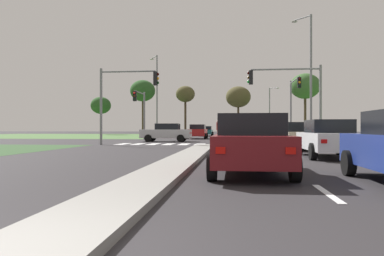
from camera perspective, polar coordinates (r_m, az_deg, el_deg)
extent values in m
plane|color=#282628|center=(32.84, 3.11, -2.10)|extent=(200.00, 200.00, 0.00)
cube|color=#476B38|center=(63.45, -19.23, -1.09)|extent=(35.00, 35.00, 0.01)
cube|color=gray|center=(13.93, -1.21, -4.63)|extent=(1.20, 22.00, 0.14)
cube|color=#ADA89E|center=(57.80, 4.47, -1.13)|extent=(1.20, 36.00, 0.14)
cube|color=silver|center=(7.42, 19.65, -9.21)|extent=(0.14, 2.00, 0.01)
cube|color=silver|center=(13.29, 13.62, -5.13)|extent=(0.14, 2.00, 0.01)
cube|color=silver|center=(19.24, 11.33, -3.55)|extent=(0.14, 2.00, 0.01)
cube|color=silver|center=(25.21, 10.12, -2.71)|extent=(0.14, 2.00, 0.01)
cube|color=silver|center=(15.65, 25.13, -4.36)|extent=(0.14, 24.00, 0.01)
cube|color=silver|center=(25.87, 10.69, -2.64)|extent=(6.40, 0.50, 0.01)
cube|color=silver|center=(28.78, -10.32, -2.38)|extent=(0.70, 2.80, 0.01)
cube|color=silver|center=(28.48, -8.10, -2.40)|extent=(0.70, 2.80, 0.01)
cube|color=silver|center=(28.22, -5.83, -2.43)|extent=(0.70, 2.80, 0.01)
cube|color=silver|center=(28.00, -3.53, -2.44)|extent=(0.70, 2.80, 0.01)
cube|color=silver|center=(27.82, -1.19, -2.46)|extent=(0.70, 2.80, 0.01)
cube|color=silver|center=(27.70, 1.17, -2.47)|extent=(0.70, 2.80, 0.01)
cube|color=silver|center=(16.37, 19.70, -1.87)|extent=(1.75, 4.58, 0.68)
cube|color=black|center=(16.22, 19.82, 0.24)|extent=(1.54, 2.11, 0.52)
cube|color=red|center=(13.97, 19.24, -1.90)|extent=(0.20, 0.04, 0.14)
cube|color=red|center=(14.33, 24.43, -1.86)|extent=(0.20, 0.04, 0.14)
cylinder|color=black|center=(17.64, 15.82, -2.84)|extent=(0.22, 0.64, 0.64)
cylinder|color=black|center=(18.02, 21.32, -2.79)|extent=(0.22, 0.64, 0.64)
cylinder|color=black|center=(14.77, 17.71, -3.39)|extent=(0.22, 0.64, 0.64)
cylinder|color=black|center=(15.21, 24.19, -3.30)|extent=(0.22, 0.64, 0.64)
cube|color=#B7B7BC|center=(33.41, -3.93, -0.87)|extent=(4.39, 1.74, 0.75)
cube|color=black|center=(33.38, -3.67, 0.22)|extent=(2.02, 1.53, 0.52)
cube|color=red|center=(32.43, -0.28, -0.76)|extent=(0.04, 0.20, 0.14)
cube|color=red|center=(33.74, -0.02, -0.73)|extent=(0.04, 0.20, 0.14)
cylinder|color=black|center=(32.84, -6.61, -1.54)|extent=(0.64, 0.22, 0.64)
cylinder|color=black|center=(34.54, -5.97, -1.46)|extent=(0.64, 0.22, 0.64)
cylinder|color=black|center=(32.33, -1.75, -1.56)|extent=(0.64, 0.22, 0.64)
cylinder|color=black|center=(34.06, -1.34, -1.48)|extent=(0.64, 0.22, 0.64)
cube|color=slate|center=(20.36, 7.26, -1.59)|extent=(1.80, 4.47, 0.63)
cube|color=black|center=(20.21, 7.27, 0.03)|extent=(1.58, 2.06, 0.52)
cube|color=red|center=(18.11, 5.23, -1.58)|extent=(0.20, 0.04, 0.14)
cube|color=red|center=(18.13, 9.55, -1.58)|extent=(0.20, 0.04, 0.14)
cylinder|color=black|center=(21.81, 4.84, -2.30)|extent=(0.22, 0.64, 0.64)
cylinder|color=black|center=(21.84, 9.56, -2.30)|extent=(0.22, 0.64, 0.64)
cylinder|color=black|center=(18.95, 4.62, -2.65)|extent=(0.22, 0.64, 0.64)
cylinder|color=black|center=(18.98, 10.06, -2.64)|extent=(0.22, 0.64, 0.64)
cylinder|color=black|center=(10.26, 22.47, -4.88)|extent=(0.22, 0.64, 0.64)
cube|color=maroon|center=(10.02, 8.74, -3.00)|extent=(1.83, 4.59, 0.70)
cube|color=black|center=(9.86, 8.78, 0.50)|extent=(1.61, 2.11, 0.52)
cube|color=red|center=(7.70, 4.31, -3.38)|extent=(0.20, 0.04, 0.14)
cube|color=red|center=(7.78, 14.61, -3.34)|extent=(0.20, 0.04, 0.14)
cylinder|color=black|center=(11.51, 3.86, -4.35)|extent=(0.22, 0.64, 0.64)
cylinder|color=black|center=(11.58, 12.96, -4.33)|extent=(0.22, 0.64, 0.64)
cylinder|color=black|center=(8.58, 3.04, -5.84)|extent=(0.22, 0.64, 0.64)
cylinder|color=black|center=(8.68, 15.24, -5.77)|extent=(0.22, 0.64, 0.64)
cube|color=#19565B|center=(56.18, 2.17, -0.58)|extent=(1.73, 4.34, 0.63)
cube|color=black|center=(56.33, 2.18, 0.01)|extent=(1.52, 2.00, 0.52)
cube|color=red|center=(58.32, 2.97, -0.50)|extent=(0.20, 0.04, 0.14)
cube|color=red|center=(58.41, 1.68, -0.50)|extent=(0.20, 0.04, 0.14)
cylinder|color=black|center=(54.75, 2.97, -0.93)|extent=(0.22, 0.64, 0.64)
cylinder|color=black|center=(54.87, 1.17, -0.93)|extent=(0.22, 0.64, 0.64)
cylinder|color=black|center=(57.52, 3.13, -0.89)|extent=(0.22, 0.64, 0.64)
cylinder|color=black|center=(57.64, 1.41, -0.88)|extent=(0.22, 0.64, 0.64)
cube|color=#BCAD8E|center=(22.01, 15.97, -1.41)|extent=(1.86, 4.41, 0.67)
cube|color=black|center=(21.86, 16.03, 0.15)|extent=(1.64, 2.03, 0.52)
cube|color=red|center=(19.70, 15.03, -1.37)|extent=(0.20, 0.04, 0.14)
cube|color=red|center=(19.97, 19.05, -1.35)|extent=(0.20, 0.04, 0.14)
cylinder|color=black|center=(23.29, 13.12, -2.16)|extent=(0.22, 0.64, 0.64)
cylinder|color=black|center=(23.58, 17.62, -2.13)|extent=(0.22, 0.64, 0.64)
cylinder|color=black|center=(20.49, 14.07, -2.45)|extent=(0.22, 0.64, 0.64)
cylinder|color=black|center=(20.82, 19.15, -2.41)|extent=(0.22, 0.64, 0.64)
cube|color=#A31919|center=(42.49, 0.86, -0.68)|extent=(1.86, 4.33, 0.76)
cube|color=black|center=(42.63, 0.88, 0.18)|extent=(1.64, 1.99, 0.52)
cube|color=red|center=(44.60, 2.03, -0.55)|extent=(0.20, 0.04, 0.14)
cube|color=red|center=(44.73, 0.22, -0.55)|extent=(0.20, 0.04, 0.14)
cylinder|color=black|center=(41.04, 1.97, -1.23)|extent=(0.22, 0.64, 0.64)
cylinder|color=black|center=(41.22, -0.61, -1.23)|extent=(0.22, 0.64, 0.64)
cylinder|color=black|center=(43.80, 2.24, -1.16)|extent=(0.22, 0.64, 0.64)
cylinder|color=black|center=(43.97, -0.18, -1.15)|extent=(0.22, 0.64, 0.64)
cylinder|color=gray|center=(26.84, 18.75, 3.24)|extent=(0.18, 0.18, 5.43)
cylinder|color=gray|center=(26.70, 13.86, 8.58)|extent=(4.61, 0.12, 0.12)
cube|color=black|center=(26.42, 8.85, 7.52)|extent=(0.26, 0.32, 0.95)
sphere|color=#360503|center=(26.45, 8.50, 8.17)|extent=(0.20, 0.20, 0.20)
sphere|color=#3A2405|center=(26.41, 8.50, 7.52)|extent=(0.20, 0.20, 0.20)
sphere|color=green|center=(26.38, 8.50, 6.88)|extent=(0.20, 0.20, 0.20)
cylinder|color=gray|center=(27.85, -13.51, 3.14)|extent=(0.18, 0.18, 5.45)
cylinder|color=gray|center=(27.49, -9.59, 8.37)|extent=(3.95, 0.12, 0.12)
cube|color=black|center=(26.95, -5.51, 7.41)|extent=(0.26, 0.32, 0.95)
sphere|color=#360503|center=(26.96, -5.17, 8.06)|extent=(0.20, 0.20, 0.20)
sphere|color=orange|center=(26.92, -5.17, 7.42)|extent=(0.20, 0.20, 0.20)
sphere|color=black|center=(26.88, -5.17, 6.79)|extent=(0.20, 0.20, 0.20)
cylinder|color=gray|center=(39.83, 14.63, 2.59)|extent=(0.18, 0.18, 6.01)
cylinder|color=gray|center=(37.62, 15.19, 6.96)|extent=(0.12, 4.95, 0.12)
cube|color=black|center=(35.13, 15.82, 6.59)|extent=(0.32, 0.26, 0.95)
sphere|color=#360503|center=(35.01, 15.86, 7.11)|extent=(0.20, 0.20, 0.20)
sphere|color=orange|center=(34.98, 15.86, 6.62)|extent=(0.20, 0.20, 0.20)
sphere|color=black|center=(34.94, 15.86, 6.14)|extent=(0.20, 0.20, 0.20)
cylinder|color=gray|center=(40.49, -7.18, 1.85)|extent=(0.18, 0.18, 5.02)
cylinder|color=gray|center=(38.73, -7.86, 5.28)|extent=(0.12, 3.93, 0.12)
cube|color=black|center=(36.79, -8.60, 4.74)|extent=(0.32, 0.26, 0.95)
sphere|color=red|center=(36.66, -8.67, 5.23)|extent=(0.20, 0.20, 0.20)
sphere|color=#3A2405|center=(36.64, -8.67, 4.76)|extent=(0.20, 0.20, 0.20)
sphere|color=black|center=(36.61, -8.67, 4.30)|extent=(0.20, 0.20, 0.20)
cylinder|color=gray|center=(34.41, 17.45, 7.16)|extent=(0.20, 0.20, 10.98)
cylinder|color=gray|center=(36.04, 16.27, 15.59)|extent=(1.26, 1.45, 0.10)
ellipsoid|color=#B2B2A8|center=(36.58, 15.13, 15.19)|extent=(0.56, 0.28, 0.20)
cylinder|color=gray|center=(51.31, -5.29, 4.80)|extent=(0.20, 0.20, 11.00)
cylinder|color=gray|center=(52.97, -5.68, 10.54)|extent=(1.16, 1.74, 0.10)
ellipsoid|color=#B2B2A8|center=(53.87, -6.05, 10.26)|extent=(0.56, 0.28, 0.20)
cylinder|color=gray|center=(71.56, 11.57, 2.48)|extent=(0.20, 0.20, 8.61)
cylinder|color=gray|center=(71.06, 12.16, 5.89)|extent=(1.37, 1.82, 0.10)
ellipsoid|color=#B2B2A8|center=(70.25, 12.76, 5.88)|extent=(0.56, 0.28, 0.20)
cylinder|color=maroon|center=(41.06, 3.91, -0.91)|extent=(0.16, 0.16, 0.82)
cylinder|color=maroon|center=(41.05, 3.91, 0.25)|extent=(0.34, 0.34, 0.85)
sphere|color=tan|center=(41.06, 3.91, 1.02)|extent=(0.24, 0.24, 0.24)
cylinder|color=#423323|center=(72.87, -13.55, 0.78)|extent=(0.33, 0.33, 4.41)
ellipsoid|color=#285123|center=(72.98, -13.55, 3.32)|extent=(3.75, 3.75, 3.18)
cylinder|color=#423323|center=(68.50, -7.43, 1.77)|extent=(0.30, 0.30, 6.66)
ellipsoid|color=#285123|center=(68.79, -7.43, 5.57)|extent=(4.49, 4.49, 3.81)
cylinder|color=#423323|center=(66.11, -1.01, 1.65)|extent=(0.39, 0.39, 6.23)
ellipsoid|color=#4C4728|center=(66.35, -1.01, 5.13)|extent=(3.32, 3.32, 2.82)
cylinder|color=#423323|center=(68.75, 6.97, 1.32)|extent=(0.37, 0.37, 5.59)
ellipsoid|color=#4C4728|center=(68.96, 6.97, 4.66)|extent=(4.47, 4.47, 3.80)
cylinder|color=#423323|center=(66.73, 16.64, 1.92)|extent=(0.42, 0.42, 6.90)
ellipsoid|color=#38602D|center=(67.07, 16.64, 6.05)|extent=(5.04, 5.04, 4.28)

